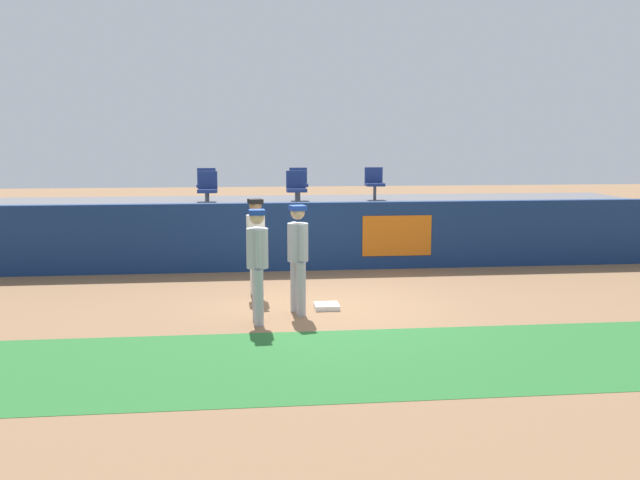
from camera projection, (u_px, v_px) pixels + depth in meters
name	position (u px, v px, depth m)	size (l,w,h in m)	color
ground_plane	(322.00, 307.00, 11.42)	(60.00, 60.00, 0.00)	#846042
grass_foreground_strip	(347.00, 361.00, 8.64)	(18.00, 2.80, 0.01)	#26662B
first_base	(327.00, 306.00, 11.34)	(0.40, 0.40, 0.08)	white
player_fielder_home	(256.00, 240.00, 12.15)	(0.40, 0.57, 1.73)	white
player_runner_visitor	(257.00, 258.00, 10.32)	(0.35, 0.48, 1.73)	#9EA3AD
player_coach_visitor	(298.00, 251.00, 10.88)	(0.40, 0.48, 1.74)	#9EA3AD
field_wall	(304.00, 236.00, 14.65)	(18.00, 0.26, 1.45)	navy
bleacher_platform	(295.00, 227.00, 17.19)	(18.00, 4.80, 1.21)	#59595E
seat_front_center	(296.00, 187.00, 15.92)	(0.46, 0.44, 0.84)	#4C4C51
seat_front_left	(208.00, 188.00, 15.70)	(0.44, 0.44, 0.84)	#4C4C51
seat_back_center	(299.00, 182.00, 17.71)	(0.45, 0.44, 0.84)	#4C4C51
seat_back_left	(206.00, 183.00, 17.46)	(0.47, 0.44, 0.84)	#4C4C51
seat_back_right	(374.00, 182.00, 17.93)	(0.47, 0.44, 0.84)	#4C4C51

